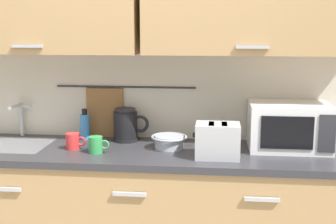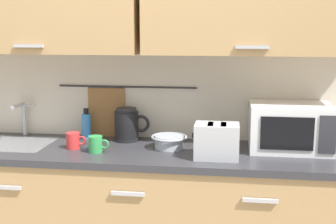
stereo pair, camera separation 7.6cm
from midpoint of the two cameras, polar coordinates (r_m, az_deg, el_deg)
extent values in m
cube|color=tan|center=(2.80, -4.38, -14.08)|extent=(2.50, 0.60, 0.86)
cube|color=#B7B7BC|center=(2.62, -20.94, -9.22)|extent=(0.18, 0.02, 0.02)
cube|color=#B7B7BC|center=(2.39, -5.87, -10.43)|extent=(0.18, 0.02, 0.02)
cube|color=#B7B7BC|center=(2.35, 11.04, -10.94)|extent=(0.18, 0.02, 0.02)
cube|color=#333338|center=(2.64, -4.52, -5.18)|extent=(2.53, 0.63, 0.04)
cube|color=#9EA0A5|center=(2.93, -20.63, -4.75)|extent=(0.52, 0.38, 0.09)
cube|color=silver|center=(2.89, -3.42, 3.70)|extent=(3.70, 0.06, 2.50)
cube|color=beige|center=(2.86, -3.52, 2.12)|extent=(2.50, 0.01, 0.55)
cube|color=#B7B7BC|center=(2.70, -18.37, 8.02)|extent=(0.18, 0.01, 0.02)
cube|color=#B7B7BC|center=(2.46, 9.90, 8.20)|extent=(0.18, 0.01, 0.02)
cylinder|color=#333338|center=(2.87, -6.23, 3.21)|extent=(0.90, 0.01, 0.01)
cube|color=olive|center=(2.92, -8.79, -0.28)|extent=(0.24, 0.02, 0.34)
cylinder|color=#B2B5BA|center=(3.10, -18.92, -0.89)|extent=(0.03, 0.03, 0.22)
cylinder|color=#B2B5BA|center=(3.01, -19.68, 0.68)|extent=(0.02, 0.16, 0.02)
cube|color=#B2B5BA|center=(3.06, -18.35, 0.74)|extent=(0.07, 0.02, 0.01)
cube|color=white|center=(2.69, 14.41, -1.76)|extent=(0.46, 0.34, 0.27)
cube|color=black|center=(2.52, 14.17, -2.60)|extent=(0.29, 0.01, 0.18)
cube|color=#2D2D33|center=(2.56, 18.93, -2.65)|extent=(0.09, 0.01, 0.21)
cylinder|color=black|center=(2.83, -6.19, -3.50)|extent=(0.16, 0.16, 0.02)
cylinder|color=black|center=(2.81, -6.22, -1.64)|extent=(0.15, 0.15, 0.17)
cylinder|color=#262628|center=(2.79, -6.26, 0.26)|extent=(0.13, 0.13, 0.02)
torus|color=black|center=(2.79, -4.36, -1.52)|extent=(0.11, 0.02, 0.11)
cylinder|color=#3F8CD8|center=(2.90, -11.32, -1.86)|extent=(0.06, 0.06, 0.16)
cylinder|color=black|center=(2.88, -11.39, 0.04)|extent=(0.03, 0.03, 0.04)
cylinder|color=green|center=(2.58, -10.09, -4.15)|extent=(0.08, 0.08, 0.09)
torus|color=green|center=(2.56, -8.97, -4.16)|extent=(0.06, 0.01, 0.06)
cylinder|color=#A5ADB7|center=(2.63, -0.68, -3.89)|extent=(0.17, 0.17, 0.07)
torus|color=#A5ADB7|center=(2.63, -0.68, -3.22)|extent=(0.21, 0.21, 0.01)
cube|color=#B7BABF|center=(2.45, 5.49, -3.68)|extent=(0.24, 0.17, 0.19)
cube|color=black|center=(2.43, 4.70, -1.63)|extent=(0.03, 0.12, 0.01)
cube|color=black|center=(2.43, 6.35, -1.66)|extent=(0.03, 0.12, 0.01)
cube|color=black|center=(2.44, 2.49, -2.96)|extent=(0.02, 0.02, 0.02)
cylinder|color=red|center=(2.68, -12.92, -3.68)|extent=(0.08, 0.08, 0.09)
torus|color=red|center=(2.66, -11.86, -3.69)|extent=(0.06, 0.01, 0.06)
camera|label=1|loc=(0.04, -90.84, -0.16)|focal=47.61mm
camera|label=2|loc=(0.04, 89.16, 0.16)|focal=47.61mm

